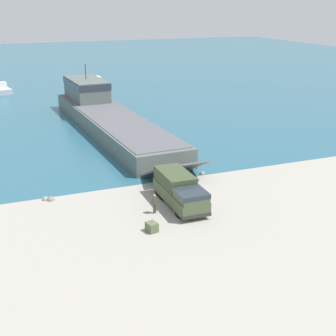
{
  "coord_description": "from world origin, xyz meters",
  "views": [
    {
      "loc": [
        -16.74,
        -37.74,
        17.47
      ],
      "look_at": [
        -0.76,
        2.35,
        2.06
      ],
      "focal_mm": 50.0,
      "sensor_mm": 36.0,
      "label": 1
    }
  ],
  "objects": [
    {
      "name": "shoreline_rock_a",
      "position": [
        -12.54,
        3.76,
        0.0
      ],
      "size": [
        0.65,
        0.65,
        0.65
      ],
      "primitive_type": "sphere",
      "color": "gray",
      "rests_on": "ground_plane"
    },
    {
      "name": "ground_plane",
      "position": [
        0.0,
        0.0,
        0.0
      ],
      "size": [
        240.0,
        240.0,
        0.0
      ],
      "primitive_type": "plane",
      "color": "#9E998E"
    },
    {
      "name": "cargo_crate",
      "position": [
        -5.45,
        -5.91,
        0.38
      ],
      "size": [
        0.97,
        1.08,
        0.77
      ],
      "primitive_type": "cube",
      "rotation": [
        0.0,
        0.0,
        0.24
      ],
      "color": "#566042",
      "rests_on": "ground_plane"
    },
    {
      "name": "soldier_on_ramp",
      "position": [
        -4.07,
        -2.77,
        1.05
      ],
      "size": [
        0.5,
        0.41,
        1.8
      ],
      "rotation": [
        0.0,
        0.0,
        5.17
      ],
      "color": "#4C4738",
      "rests_on": "ground_plane"
    },
    {
      "name": "moored_boat_a",
      "position": [
        -12.96,
        62.1,
        0.71
      ],
      "size": [
        3.6,
        5.86,
        2.14
      ],
      "rotation": [
        0.0,
        0.0,
        3.35
      ],
      "color": "#B7BABF",
      "rests_on": "ground_plane"
    },
    {
      "name": "water_surface",
      "position": [
        0.0,
        94.17,
        0.0
      ],
      "size": [
        240.0,
        180.0,
        0.01
      ],
      "primitive_type": "cube",
      "color": "#285B70",
      "rests_on": "ground_plane"
    },
    {
      "name": "military_truck",
      "position": [
        -1.3,
        -1.95,
        1.46
      ],
      "size": [
        2.71,
        7.54,
        2.76
      ],
      "rotation": [
        0.0,
        0.0,
        -1.58
      ],
      "color": "#475638",
      "rests_on": "ground_plane"
    },
    {
      "name": "shoreline_rock_b",
      "position": [
        4.08,
        4.58,
        0.0
      ],
      "size": [
        0.6,
        0.6,
        0.6
      ],
      "primitive_type": "sphere",
      "color": "gray",
      "rests_on": "ground_plane"
    },
    {
      "name": "landing_craft",
      "position": [
        -0.38,
        28.33,
        1.96
      ],
      "size": [
        9.01,
        42.24,
        7.97
      ],
      "rotation": [
        0.0,
        0.0,
        0.05
      ],
      "color": "#56605B",
      "rests_on": "ground_plane"
    },
    {
      "name": "shoreline_rock_c",
      "position": [
        -12.09,
        3.47,
        0.0
      ],
      "size": [
        0.72,
        0.72,
        0.72
      ],
      "primitive_type": "sphere",
      "color": "gray",
      "rests_on": "ground_plane"
    },
    {
      "name": "moored_boat_b",
      "position": [
        7.64,
        67.89,
        0.49
      ],
      "size": [
        2.97,
        7.17,
        1.49
      ],
      "rotation": [
        0.0,
        0.0,
        0.11
      ],
      "color": "#B7BABF",
      "rests_on": "ground_plane"
    }
  ]
}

